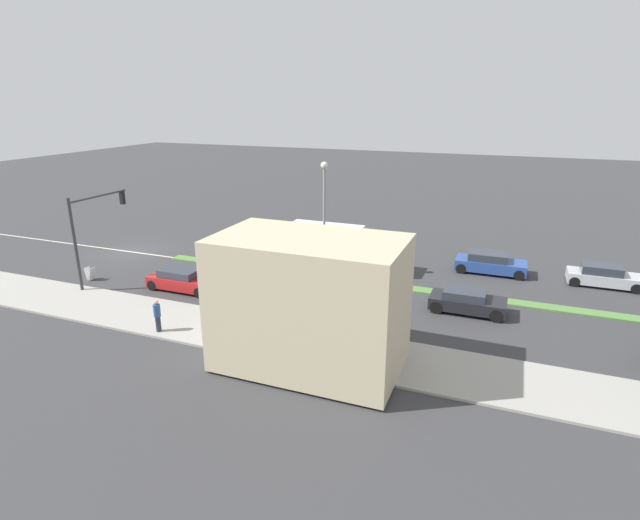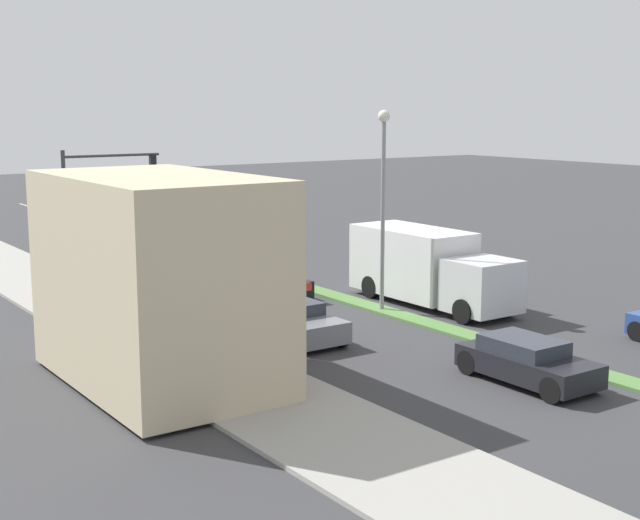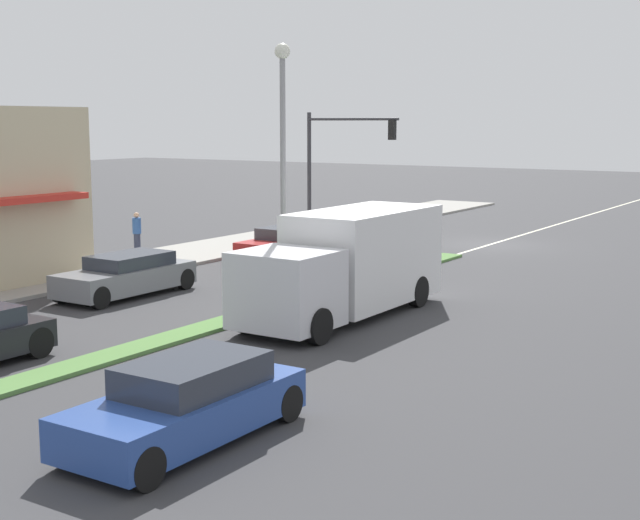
% 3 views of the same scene
% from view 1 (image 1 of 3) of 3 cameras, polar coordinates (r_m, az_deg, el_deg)
% --- Properties ---
extents(ground_plane, '(160.00, 160.00, 0.00)m').
position_cam_1_polar(ground_plane, '(31.69, 4.43, -2.58)').
color(ground_plane, '#38383A').
extents(sidewalk_right, '(4.00, 73.00, 0.12)m').
position_cam_1_polar(sidewalk_right, '(23.75, -0.93, -9.77)').
color(sidewalk_right, '#9E9B93').
rests_on(sidewalk_right, ground).
extents(median_strip, '(0.90, 46.00, 0.10)m').
position_cam_1_polar(median_strip, '(30.50, 20.85, -4.52)').
color(median_strip, '#568442').
rests_on(median_strip, ground).
extents(lane_marking_center, '(0.16, 60.00, 0.01)m').
position_cam_1_polar(lane_marking_center, '(40.44, -20.72, 0.88)').
color(lane_marking_center, beige).
rests_on(lane_marking_center, ground).
extents(building_corner_store, '(5.22, 7.78, 5.67)m').
position_cam_1_polar(building_corner_store, '(21.01, -1.21, -4.90)').
color(building_corner_store, '#C6B793').
rests_on(building_corner_store, sidewalk_right).
extents(traffic_signal_main, '(4.59, 0.34, 5.60)m').
position_cam_1_polar(traffic_signal_main, '(33.28, -24.66, 3.83)').
color(traffic_signal_main, '#333338').
rests_on(traffic_signal_main, sidewalk_right).
extents(street_lamp, '(0.44, 0.44, 7.37)m').
position_cam_1_polar(street_lamp, '(31.08, 0.48, 6.24)').
color(street_lamp, gray).
rests_on(street_lamp, median_strip).
extents(pedestrian, '(0.34, 0.34, 1.65)m').
position_cam_1_polar(pedestrian, '(25.88, -18.09, -6.00)').
color(pedestrian, '#282D42').
rests_on(pedestrian, sidewalk_right).
extents(warning_aframe_sign, '(0.45, 0.53, 0.84)m').
position_cam_1_polar(warning_aframe_sign, '(35.12, -24.77, -1.43)').
color(warning_aframe_sign, silver).
rests_on(warning_aframe_sign, ground).
extents(delivery_truck, '(2.44, 7.50, 2.87)m').
position_cam_1_polar(delivery_truck, '(33.88, 1.89, 1.46)').
color(delivery_truck, silver).
rests_on(delivery_truck, ground).
extents(suv_black, '(1.87, 4.48, 1.40)m').
position_cam_1_polar(suv_black, '(32.34, -9.10, -1.07)').
color(suv_black, black).
rests_on(suv_black, ground).
extents(coupe_blue, '(1.88, 4.48, 1.38)m').
position_cam_1_polar(coupe_blue, '(35.03, 18.85, -0.34)').
color(coupe_blue, '#284793').
rests_on(coupe_blue, ground).
extents(sedan_dark, '(1.79, 4.00, 1.25)m').
position_cam_1_polar(sedan_dark, '(28.30, 16.44, -4.56)').
color(sedan_dark, black).
rests_on(sedan_dark, ground).
extents(hatchback_red, '(1.89, 4.21, 1.28)m').
position_cam_1_polar(hatchback_red, '(31.44, -15.39, -2.16)').
color(hatchback_red, '#AD1E1E').
rests_on(hatchback_red, ground).
extents(suv_grey, '(1.83, 4.54, 1.29)m').
position_cam_1_polar(suv_grey, '(27.39, -0.74, -4.50)').
color(suv_grey, slate).
rests_on(suv_grey, ground).
extents(sedan_silver, '(1.73, 4.14, 1.33)m').
position_cam_1_polar(sedan_silver, '(35.49, 29.62, -1.61)').
color(sedan_silver, '#B7BABF').
rests_on(sedan_silver, ground).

